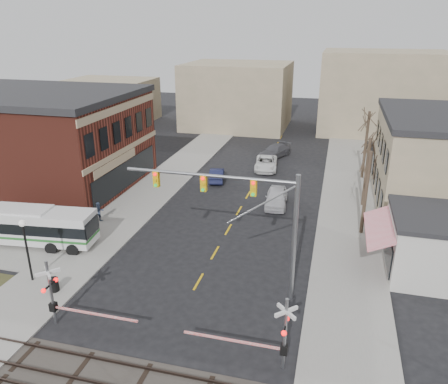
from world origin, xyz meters
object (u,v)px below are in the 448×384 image
Objects in this scene: rr_crossing_west at (58,295)px; car_d at (275,151)px; transit_bus at (23,225)px; car_b at (217,175)px; car_a at (276,197)px; traffic_signal_mast at (247,207)px; pedestrian_near at (88,237)px; rr_crossing_east at (276,333)px; trash_bin at (54,285)px; pedestrian_far at (99,212)px; street_lamp at (25,238)px; car_c at (266,163)px.

car_d is (6.64, 35.71, -1.20)m from rr_crossing_west.
car_b is (10.26, 17.61, -0.94)m from transit_bus.
car_b is (-7.17, 5.20, -0.13)m from car_a.
traffic_signal_mast reaches higher than pedestrian_near.
car_b is (-10.04, 25.47, -1.29)m from rr_crossing_east.
rr_crossing_east is at bearing -11.06° from trash_bin.
traffic_signal_mast is 12.03× the size of trash_bin.
pedestrian_near is at bearing -140.43° from car_a.
car_b is at bearing 4.99° from pedestrian_far.
street_lamp is at bearing -145.28° from pedestrian_far.
rr_crossing_east is 17.49m from pedestrian_near.
pedestrian_near reaches higher than car_a.
trash_bin is (-2.31, 2.63, -1.41)m from rr_crossing_west.
rr_crossing_east is at bearing 99.20° from car_b.
street_lamp is 29.36m from car_c.
car_a is (-0.13, 14.26, -4.95)m from traffic_signal_mast.
street_lamp reaches higher than pedestrian_near.
pedestrian_far is (-2.46, 9.96, 0.44)m from trash_bin.
street_lamp reaches higher than rr_crossing_west.
car_b is at bearing 79.36° from trash_bin.
street_lamp reaches higher than rr_crossing_east.
rr_crossing_east reaches higher than car_c.
car_c is at bearing 96.57° from traffic_signal_mast.
street_lamp is 1.04× the size of car_b.
trash_bin is at bearing -127.15° from car_a.
rr_crossing_east reaches higher than transit_bus.
pedestrian_near is at bearing -87.57° from car_d.
pedestrian_near is at bearing 60.61° from car_b.
rr_crossing_east is at bearing -0.78° from rr_crossing_west.
trash_bin is at bearing -113.76° from car_c.
rr_crossing_west reaches higher than car_d.
pedestrian_near reaches higher than trash_bin.
traffic_signal_mast reaches higher than transit_bus.
pedestrian_near is (-3.26, 8.35, -0.99)m from rr_crossing_west.
transit_bus is 6.55× the size of pedestrian_near.
pedestrian_far is at bearing 28.44° from pedestrian_near.
transit_bus is 7.93m from trash_bin.
trash_bin is at bearing -40.21° from transit_bus.
car_a is at bearing 131.73° from car_b.
car_a is (-2.87, 20.27, -1.16)m from rr_crossing_east.
car_a is at bearing 50.97° from street_lamp.
rr_crossing_east reaches higher than pedestrian_near.
transit_bus is 11.33m from rr_crossing_west.
pedestrian_far is (-13.89, -7.51, 0.18)m from car_a.
transit_bus is 21.41m from car_a.
traffic_signal_mast is 1.97× the size of car_d.
trash_bin is (-11.56, -3.22, -5.21)m from traffic_signal_mast.
rr_crossing_west reaches higher than pedestrian_near.
car_c is (4.46, 5.20, 0.06)m from car_b.
car_b is 2.40× the size of pedestrian_near.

